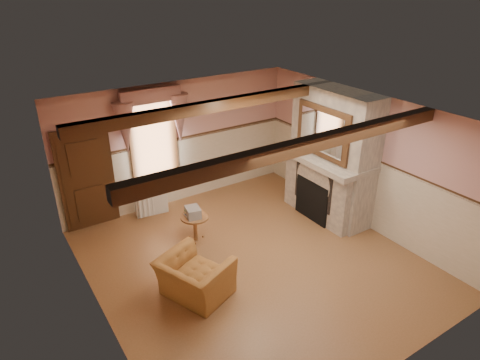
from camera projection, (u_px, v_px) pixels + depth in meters
floor at (254, 261)px, 7.96m from camera, size 5.50×6.00×0.01m
ceiling at (256, 117)px, 6.75m from camera, size 5.50×6.00×0.01m
wall_back at (178, 143)px, 9.62m from camera, size 5.50×0.02×2.80m
wall_front at (399, 293)px, 5.09m from camera, size 5.50×0.02×2.80m
wall_left at (94, 245)px, 6.00m from camera, size 0.02×6.00×2.80m
wall_right at (365, 161)px, 8.71m from camera, size 0.02×6.00×2.80m
wainscot at (254, 227)px, 7.64m from camera, size 5.50×6.00×1.50m
chair_rail at (255, 190)px, 7.31m from camera, size 5.50×6.00×0.08m
firebox at (314, 200)px, 9.20m from camera, size 0.20×0.95×0.90m
armchair at (195, 277)px, 6.99m from camera, size 1.28×1.35×0.70m
side_table at (195, 228)px, 8.50m from camera, size 0.57×0.57×0.55m
book_stack at (193, 212)px, 8.31m from camera, size 0.32×0.36×0.20m
radiator at (151, 202)px, 9.43m from camera, size 0.72×0.26×0.60m
bowl at (326, 153)px, 8.91m from camera, size 0.34×0.34×0.08m
mantel_clock at (305, 141)px, 9.37m from camera, size 0.14×0.24×0.20m
oil_lamp at (306, 140)px, 9.35m from camera, size 0.11×0.11×0.28m
candle_red at (356, 165)px, 8.26m from camera, size 0.06×0.06×0.16m
jar_yellow at (334, 156)px, 8.72m from camera, size 0.06×0.06×0.12m
fireplace at (333, 155)px, 9.00m from camera, size 0.85×2.00×2.80m
mantel at (326, 158)px, 8.93m from camera, size 1.05×2.05×0.12m
overmantel_mirror at (322, 132)px, 8.57m from camera, size 0.06×1.44×1.04m
door at (87, 180)px, 8.69m from camera, size 1.10×0.10×2.10m
window at (153, 138)px, 9.19m from camera, size 1.06×0.08×2.02m
window_drapes at (152, 112)px, 8.86m from camera, size 1.30×0.14×1.40m
ceiling_beam_front at (306, 145)px, 5.88m from camera, size 5.50×0.18×0.20m
ceiling_beam_back at (218, 105)px, 7.70m from camera, size 5.50×0.18×0.20m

